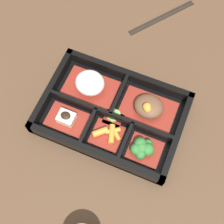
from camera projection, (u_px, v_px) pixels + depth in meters
The scene contains 10 objects.
ground_plane at pixel (112, 116), 0.76m from camera, with size 3.00×3.00×0.00m, color #4C3523.
bento_base at pixel (112, 115), 0.76m from camera, with size 0.34×0.23×0.01m.
bento_rim at pixel (112, 114), 0.74m from camera, with size 0.34×0.23×0.04m.
bowl_rice at pixel (90, 84), 0.76m from camera, with size 0.13×0.09×0.06m.
bowl_stew at pixel (148, 107), 0.74m from camera, with size 0.13×0.09×0.05m.
bowl_tofu at pixel (67, 119), 0.74m from camera, with size 0.10×0.07×0.03m.
bowl_carrots at pixel (108, 134), 0.73m from camera, with size 0.07×0.07×0.02m.
bowl_greens at pixel (143, 148), 0.70m from camera, with size 0.08×0.07×0.04m.
bowl_pickles at pixel (114, 118), 0.74m from camera, with size 0.04×0.04×0.01m.
chopsticks at pixel (162, 17), 0.88m from camera, with size 0.14×0.18×0.01m.
Camera 1 is at (0.11, -0.27, 0.70)m, focal length 50.00 mm.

